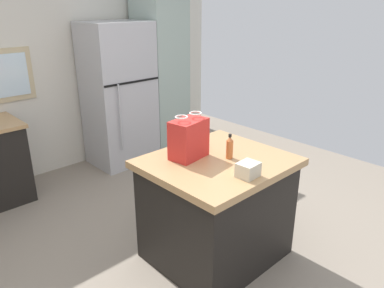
# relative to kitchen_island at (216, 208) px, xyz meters

# --- Properties ---
(ground) EXTENTS (6.46, 6.46, 0.00)m
(ground) POSITION_rel_kitchen_island_xyz_m (-0.24, 0.04, -0.46)
(ground) COLOR gray
(back_wall) EXTENTS (5.38, 0.13, 2.52)m
(back_wall) POSITION_rel_kitchen_island_xyz_m (-0.25, 2.72, 0.80)
(back_wall) COLOR silver
(back_wall) RESTS_ON ground
(kitchen_island) EXTENTS (1.11, 0.98, 0.91)m
(kitchen_island) POSITION_rel_kitchen_island_xyz_m (0.00, 0.00, 0.00)
(kitchen_island) COLOR black
(kitchen_island) RESTS_ON ground
(refrigerator) EXTENTS (0.82, 0.69, 1.86)m
(refrigerator) POSITION_rel_kitchen_island_xyz_m (0.58, 2.31, 0.47)
(refrigerator) COLOR #B7B7BC
(refrigerator) RESTS_ON ground
(tall_cabinet) EXTENTS (0.57, 0.61, 2.30)m
(tall_cabinet) POSITION_rel_kitchen_island_xyz_m (1.29, 2.31, 0.69)
(tall_cabinet) COLOR #9EB2A8
(tall_cabinet) RESTS_ON ground
(shopping_bag) EXTENTS (0.33, 0.23, 0.36)m
(shopping_bag) POSITION_rel_kitchen_island_xyz_m (-0.13, 0.20, 0.61)
(shopping_bag) COLOR red
(shopping_bag) RESTS_ON kitchen_island
(small_box) EXTENTS (0.16, 0.14, 0.11)m
(small_box) POSITION_rel_kitchen_island_xyz_m (-0.07, -0.36, 0.50)
(small_box) COLOR beige
(small_box) RESTS_ON kitchen_island
(bottle) EXTENTS (0.06, 0.06, 0.21)m
(bottle) POSITION_rel_kitchen_island_xyz_m (0.09, -0.04, 0.54)
(bottle) COLOR #C66633
(bottle) RESTS_ON kitchen_island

